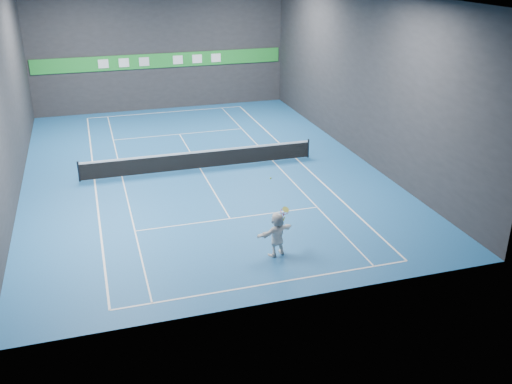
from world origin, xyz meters
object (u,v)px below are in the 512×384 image
object	(u,v)px
player	(277,234)
tennis_racket	(284,212)
tennis_net	(200,159)
tennis_ball	(271,178)

from	to	relation	value
player	tennis_racket	world-z (taller)	tennis_racket
tennis_net	tennis_racket	xyz separation A→B (m)	(1.23, -9.94, 1.20)
tennis_ball	tennis_racket	distance (m)	1.55
player	tennis_racket	xyz separation A→B (m)	(0.30, 0.05, 0.86)
player	tennis_net	xyz separation A→B (m)	(-0.93, 9.99, -0.35)
tennis_net	tennis_ball	bearing A→B (deg)	-86.14
tennis_racket	player	bearing A→B (deg)	-170.98
tennis_net	tennis_racket	bearing A→B (deg)	-82.94
player	tennis_ball	bearing A→B (deg)	-31.24
tennis_racket	tennis_net	bearing A→B (deg)	97.06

